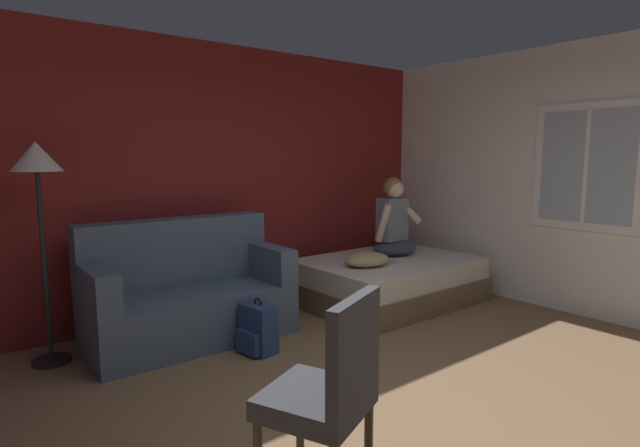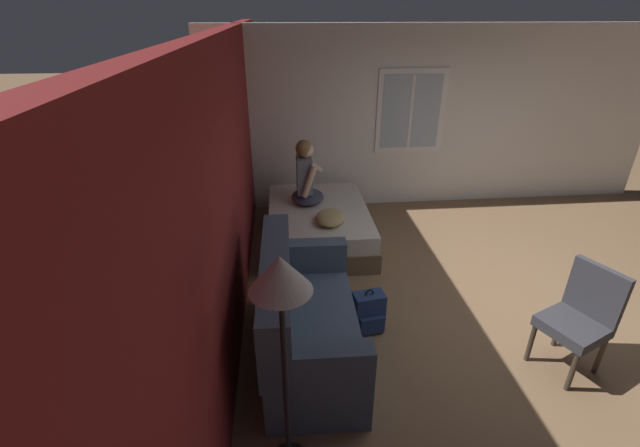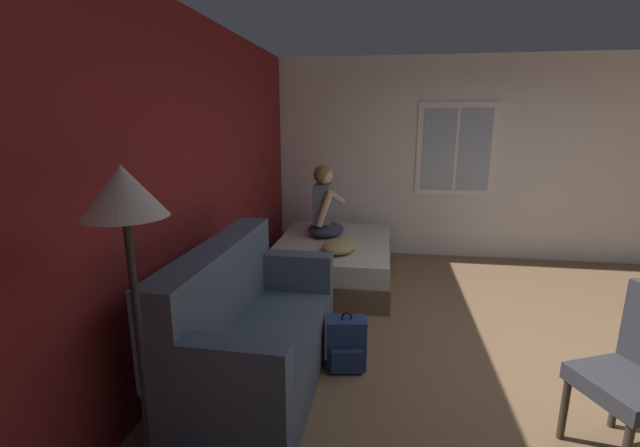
% 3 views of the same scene
% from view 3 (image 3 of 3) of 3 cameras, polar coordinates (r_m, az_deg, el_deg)
% --- Properties ---
extents(ground_plane, '(40.00, 40.00, 0.00)m').
position_cam_3_polar(ground_plane, '(3.90, 28.52, -16.96)').
color(ground_plane, brown).
extents(wall_back_accent, '(10.71, 0.16, 2.70)m').
position_cam_3_polar(wall_back_accent, '(3.57, -17.68, 4.51)').
color(wall_back_accent, maroon).
rests_on(wall_back_accent, ground).
extents(wall_side_with_window, '(0.19, 7.03, 2.70)m').
position_cam_3_polar(wall_side_with_window, '(6.25, 21.10, 7.94)').
color(wall_side_with_window, silver).
rests_on(wall_side_with_window, ground).
extents(bed, '(1.86, 1.35, 0.48)m').
position_cam_3_polar(bed, '(5.15, 1.80, -4.94)').
color(bed, brown).
rests_on(bed, ground).
extents(couch, '(1.71, 0.84, 1.04)m').
position_cam_3_polar(couch, '(3.19, -9.26, -14.25)').
color(couch, '#47566B').
rests_on(couch, ground).
extents(side_chair, '(0.61, 0.61, 0.98)m').
position_cam_3_polar(side_chair, '(3.05, 36.87, -15.47)').
color(side_chair, '#382D23').
rests_on(side_chair, ground).
extents(person_seated, '(0.52, 0.45, 0.88)m').
position_cam_3_polar(person_seated, '(5.22, 0.58, 2.16)').
color(person_seated, '#383D51').
rests_on(person_seated, bed).
extents(backpack, '(0.27, 0.33, 0.46)m').
position_cam_3_polar(backpack, '(3.43, 3.53, -15.79)').
color(backpack, navy).
rests_on(backpack, ground).
extents(throw_pillow, '(0.53, 0.43, 0.14)m').
position_cam_3_polar(throw_pillow, '(4.63, 2.56, -3.02)').
color(throw_pillow, tan).
rests_on(throw_pillow, bed).
extents(cell_phone, '(0.14, 0.16, 0.01)m').
position_cam_3_polar(cell_phone, '(4.95, 3.70, -2.72)').
color(cell_phone, '#B7B7BC').
rests_on(cell_phone, bed).
extents(floor_lamp, '(0.36, 0.36, 1.70)m').
position_cam_3_polar(floor_lamp, '(2.00, -24.31, -0.61)').
color(floor_lamp, black).
rests_on(floor_lamp, ground).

